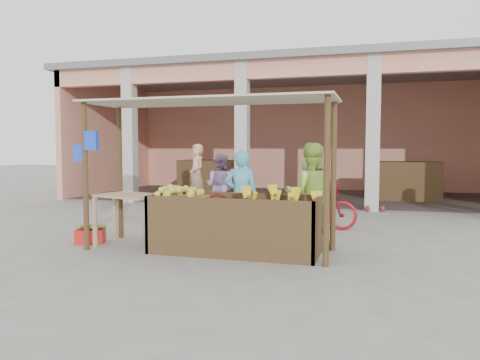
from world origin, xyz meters
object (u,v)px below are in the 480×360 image
(red_crate, at_px, (90,236))
(vendor_blue, at_px, (241,193))
(side_table, at_px, (131,203))
(vendor_green, at_px, (310,192))
(fruit_stall, at_px, (235,227))
(motorcycle, at_px, (314,205))

(red_crate, height_order, vendor_blue, vendor_blue)
(red_crate, xyz_separation_m, vendor_blue, (2.44, 0.89, 0.73))
(side_table, xyz_separation_m, vendor_blue, (1.67, 0.86, 0.13))
(vendor_blue, bearing_deg, red_crate, 7.54)
(red_crate, bearing_deg, vendor_green, -9.62)
(red_crate, distance_m, vendor_blue, 2.70)
(side_table, bearing_deg, vendor_green, 29.30)
(fruit_stall, distance_m, red_crate, 2.62)
(fruit_stall, xyz_separation_m, vendor_blue, (-0.16, 0.90, 0.45))
(side_table, height_order, vendor_blue, vendor_blue)
(fruit_stall, height_order, vendor_blue, vendor_blue)
(fruit_stall, xyz_separation_m, side_table, (-1.83, 0.04, 0.32))
(side_table, height_order, motorcycle, motorcycle)
(vendor_blue, distance_m, motorcycle, 1.98)
(side_table, bearing_deg, fruit_stall, 13.44)
(motorcycle, bearing_deg, vendor_green, -174.95)
(red_crate, relative_size, vendor_green, 0.26)
(red_crate, relative_size, motorcycle, 0.26)
(vendor_blue, bearing_deg, fruit_stall, 87.56)
(side_table, height_order, red_crate, side_table)
(fruit_stall, bearing_deg, vendor_green, 36.73)
(side_table, bearing_deg, motorcycle, 57.18)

